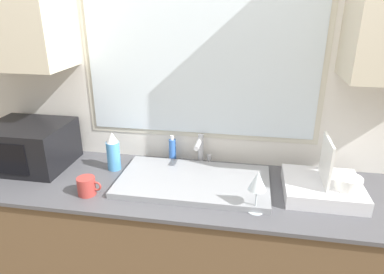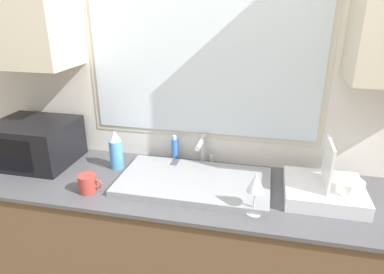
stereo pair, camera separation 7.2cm
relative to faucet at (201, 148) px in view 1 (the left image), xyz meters
name	(u,v)px [view 1 (the left image)]	position (x,y,z in m)	size (l,w,h in m)	color
countertop	(190,254)	(-0.02, -0.23, -0.56)	(2.46, 0.64, 0.90)	brown
wall_back	(200,74)	(-0.02, 0.06, 0.41)	(6.00, 0.38, 2.60)	silver
sink_basin	(194,181)	(-0.01, -0.22, -0.10)	(0.77, 0.43, 0.03)	gray
faucet	(201,148)	(0.00, 0.00, 0.00)	(0.08, 0.18, 0.18)	#B7B7BC
microwave	(29,145)	(-0.96, -0.16, 0.01)	(0.44, 0.38, 0.25)	black
dish_rack	(324,186)	(0.64, -0.21, -0.06)	(0.37, 0.34, 0.29)	silver
spray_bottle	(113,152)	(-0.47, -0.12, 0.00)	(0.07, 0.07, 0.22)	#4C99D8
soap_bottle	(173,150)	(-0.17, 0.02, -0.04)	(0.04, 0.04, 0.17)	blue
mug_near_sink	(87,186)	(-0.50, -0.41, -0.06)	(0.12, 0.09, 0.09)	#A53833
wine_glass	(258,182)	(0.31, -0.41, 0.04)	(0.08, 0.08, 0.20)	silver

